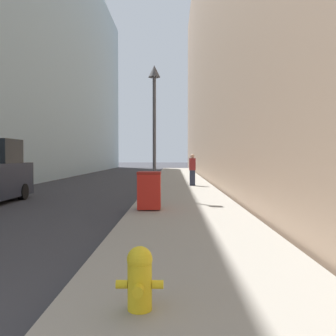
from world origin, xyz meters
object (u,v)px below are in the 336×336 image
(pedestrian_on_sidewalk, at_px, (192,170))
(trash_bin, at_px, (149,190))
(lamppost, at_px, (154,108))
(fire_hydrant, at_px, (140,277))

(pedestrian_on_sidewalk, bearing_deg, trash_bin, -100.88)
(lamppost, distance_m, pedestrian_on_sidewalk, 6.58)
(fire_hydrant, distance_m, lamppost, 11.14)
(lamppost, relative_size, pedestrian_on_sidewalk, 2.98)
(pedestrian_on_sidewalk, bearing_deg, lamppost, -107.09)
(fire_hydrant, height_order, lamppost, lamppost)
(fire_hydrant, xyz_separation_m, lamppost, (-0.38, 10.69, 3.11))
(fire_hydrant, bearing_deg, lamppost, 92.06)
(trash_bin, distance_m, lamppost, 4.43)
(trash_bin, bearing_deg, lamppost, 90.29)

